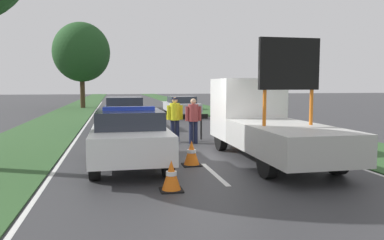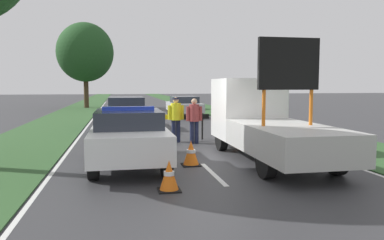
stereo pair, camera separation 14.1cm
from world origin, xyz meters
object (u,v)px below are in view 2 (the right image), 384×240
(police_officer, at_px, (176,116))
(traffic_cone_centre_front, at_px, (191,153))
(road_barrier, at_px, (176,119))
(queued_car_sedan_silver, at_px, (184,106))
(police_car, at_px, (129,136))
(roadside_tree_near_right, at_px, (85,52))
(work_truck, at_px, (263,120))
(pedestrian_civilian, at_px, (194,117))
(traffic_cone_behind_barrier, at_px, (143,134))
(traffic_cone_near_truck, at_px, (169,176))
(queued_car_hatch_blue, at_px, (126,112))
(traffic_cone_near_police, at_px, (238,135))

(police_officer, distance_m, traffic_cone_centre_front, 4.13)
(road_barrier, height_order, police_officer, police_officer)
(queued_car_sedan_silver, bearing_deg, police_car, 74.69)
(roadside_tree_near_right, bearing_deg, traffic_cone_centre_front, -79.70)
(work_truck, relative_size, queued_car_sedan_silver, 1.32)
(traffic_cone_centre_front, height_order, queued_car_sedan_silver, queued_car_sedan_silver)
(work_truck, distance_m, traffic_cone_centre_front, 2.53)
(traffic_cone_centre_front, bearing_deg, roadside_tree_near_right, 100.30)
(work_truck, distance_m, pedestrian_civilian, 3.28)
(police_car, xyz_separation_m, pedestrian_civilian, (2.44, 3.32, 0.17))
(traffic_cone_centre_front, bearing_deg, traffic_cone_behind_barrier, 101.24)
(traffic_cone_near_truck, xyz_separation_m, queued_car_hatch_blue, (-0.61, 11.31, 0.49))
(police_officer, bearing_deg, queued_car_hatch_blue, -78.66)
(work_truck, height_order, traffic_cone_near_truck, work_truck)
(pedestrian_civilian, xyz_separation_m, traffic_cone_near_police, (1.57, -0.34, -0.65))
(work_truck, height_order, traffic_cone_centre_front, work_truck)
(pedestrian_civilian, bearing_deg, work_truck, -35.61)
(police_car, bearing_deg, queued_car_sedan_silver, 75.07)
(police_car, distance_m, queued_car_hatch_blue, 8.72)
(police_officer, distance_m, queued_car_hatch_blue, 5.26)
(traffic_cone_near_police, xyz_separation_m, traffic_cone_behind_barrier, (-3.36, 1.57, -0.07))
(roadside_tree_near_right, bearing_deg, traffic_cone_near_police, -72.71)
(pedestrian_civilian, height_order, traffic_cone_behind_barrier, pedestrian_civilian)
(traffic_cone_centre_front, relative_size, queued_car_hatch_blue, 0.15)
(police_officer, bearing_deg, work_truck, 114.19)
(pedestrian_civilian, height_order, traffic_cone_near_truck, pedestrian_civilian)
(police_officer, bearing_deg, traffic_cone_centre_front, 79.21)
(traffic_cone_centre_front, xyz_separation_m, traffic_cone_near_truck, (-0.89, -2.26, -0.02))
(roadside_tree_near_right, bearing_deg, police_car, -83.04)
(traffic_cone_behind_barrier, distance_m, queued_car_hatch_blue, 4.24)
(traffic_cone_near_police, height_order, queued_car_hatch_blue, queued_car_hatch_blue)
(road_barrier, xyz_separation_m, queued_car_hatch_blue, (-1.79, 4.41, -0.02))
(police_car, height_order, roadside_tree_near_right, roadside_tree_near_right)
(police_car, distance_m, road_barrier, 4.71)
(work_truck, relative_size, traffic_cone_behind_barrier, 11.76)
(road_barrier, height_order, traffic_cone_near_truck, road_barrier)
(work_truck, height_order, pedestrian_civilian, work_truck)
(pedestrian_civilian, height_order, roadside_tree_near_right, roadside_tree_near_right)
(traffic_cone_near_police, relative_size, queued_car_sedan_silver, 0.14)
(police_officer, bearing_deg, traffic_cone_near_police, 152.86)
(queued_car_hatch_blue, xyz_separation_m, roadside_tree_near_right, (-3.31, 17.42, 4.33))
(traffic_cone_centre_front, distance_m, traffic_cone_near_truck, 2.43)
(pedestrian_civilian, bearing_deg, police_car, -98.79)
(queued_car_sedan_silver, height_order, roadside_tree_near_right, roadside_tree_near_right)
(police_officer, relative_size, queued_car_sedan_silver, 0.37)
(police_car, distance_m, traffic_cone_behind_barrier, 4.63)
(traffic_cone_near_truck, bearing_deg, traffic_cone_behind_barrier, 90.64)
(police_car, xyz_separation_m, queued_car_sedan_silver, (4.08, 14.90, -0.04))
(traffic_cone_near_police, distance_m, traffic_cone_near_truck, 6.47)
(road_barrier, height_order, roadside_tree_near_right, roadside_tree_near_right)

